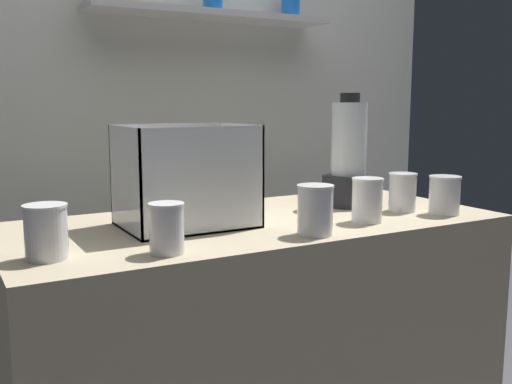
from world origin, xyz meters
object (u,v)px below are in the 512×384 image
(juice_cup_pomegranate_middle, at_px, (315,213))
(juice_cup_mango_far_right, at_px, (402,195))
(juice_cup_orange_rightmost, at_px, (444,198))
(carrot_display_bin, at_px, (185,195))
(blender_pitcher, at_px, (349,163))
(juice_cup_mango_right, at_px, (367,203))
(juice_cup_carrot_far_left, at_px, (46,236))
(juice_cup_pomegranate_left, at_px, (167,231))

(juice_cup_pomegranate_middle, relative_size, juice_cup_mango_far_right, 1.09)
(juice_cup_mango_far_right, relative_size, juice_cup_orange_rightmost, 1.02)
(carrot_display_bin, height_order, juice_cup_orange_rightmost, carrot_display_bin)
(juice_cup_pomegranate_middle, relative_size, juice_cup_orange_rightmost, 1.11)
(blender_pitcher, bearing_deg, juice_cup_mango_right, -116.58)
(juice_cup_pomegranate_middle, distance_m, juice_cup_mango_right, 0.23)
(juice_cup_mango_far_right, bearing_deg, juice_cup_mango_right, -159.72)
(juice_cup_orange_rightmost, bearing_deg, juice_cup_carrot_far_left, 177.22)
(blender_pitcher, height_order, juice_cup_mango_right, blender_pitcher)
(juice_cup_carrot_far_left, distance_m, juice_cup_orange_rightmost, 1.13)
(juice_cup_carrot_far_left, relative_size, juice_cup_pomegranate_left, 1.04)
(juice_cup_pomegranate_left, relative_size, juice_cup_pomegranate_middle, 0.89)
(juice_cup_pomegranate_left, relative_size, juice_cup_mango_far_right, 0.97)
(juice_cup_mango_right, bearing_deg, juice_cup_carrot_far_left, 177.92)
(blender_pitcher, bearing_deg, juice_cup_carrot_far_left, -168.07)
(juice_cup_pomegranate_left, distance_m, juice_cup_mango_right, 0.61)
(carrot_display_bin, relative_size, juice_cup_pomegranate_middle, 2.66)
(carrot_display_bin, xyz_separation_m, juice_cup_pomegranate_left, (-0.15, -0.25, -0.04))
(juice_cup_pomegranate_middle, bearing_deg, juice_cup_mango_right, 15.54)
(juice_cup_orange_rightmost, bearing_deg, carrot_display_bin, 163.03)
(juice_cup_pomegranate_left, bearing_deg, juice_cup_mango_far_right, 8.78)
(blender_pitcher, distance_m, juice_cup_mango_right, 0.28)
(juice_cup_pomegranate_left, bearing_deg, carrot_display_bin, 59.53)
(blender_pitcher, bearing_deg, carrot_display_bin, -176.62)
(juice_cup_pomegranate_middle, xyz_separation_m, juice_cup_mango_right, (0.22, 0.06, -0.00))
(juice_cup_mango_right, bearing_deg, carrot_display_bin, 156.46)
(juice_cup_pomegranate_left, xyz_separation_m, juice_cup_pomegranate_middle, (0.39, -0.01, 0.00))
(blender_pitcher, bearing_deg, juice_cup_orange_rightmost, -58.64)
(carrot_display_bin, distance_m, blender_pitcher, 0.58)
(carrot_display_bin, distance_m, juice_cup_carrot_far_left, 0.43)
(blender_pitcher, bearing_deg, juice_cup_pomegranate_middle, -138.62)
(blender_pitcher, distance_m, juice_cup_pomegranate_middle, 0.46)
(juice_cup_carrot_far_left, xyz_separation_m, juice_cup_mango_far_right, (1.05, 0.04, -0.00))
(carrot_display_bin, distance_m, juice_cup_mango_far_right, 0.68)
(juice_cup_pomegranate_left, bearing_deg, blender_pitcher, 21.48)
(juice_cup_orange_rightmost, bearing_deg, juice_cup_mango_right, 175.06)
(carrot_display_bin, relative_size, juice_cup_mango_right, 2.73)
(juice_cup_pomegranate_left, bearing_deg, juice_cup_pomegranate_middle, -1.42)
(juice_cup_pomegranate_middle, bearing_deg, juice_cup_pomegranate_left, 178.58)
(juice_cup_mango_far_right, distance_m, juice_cup_orange_rightmost, 0.12)
(juice_cup_mango_right, distance_m, juice_cup_orange_rightmost, 0.28)
(juice_cup_pomegranate_middle, height_order, juice_cup_mango_right, juice_cup_pomegranate_middle)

